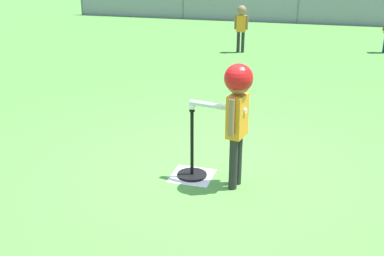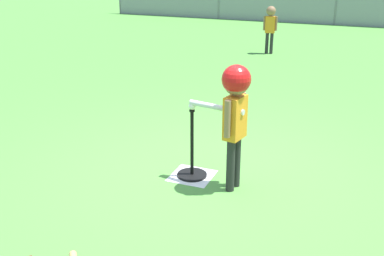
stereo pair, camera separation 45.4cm
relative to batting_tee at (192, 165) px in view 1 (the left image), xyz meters
The scene contains 7 objects.
ground_plane 0.26m from the batting_tee, 28.05° to the left, with size 60.00×60.00×0.00m, color #51933D.
home_plate 0.12m from the batting_tee, 165.96° to the left, with size 0.44×0.44×0.01m, color white.
batting_tee is the anchor object (origin of this frame).
baseball_on_tee 0.66m from the batting_tee, behind, with size 0.07×0.07×0.07m, color white.
batter_child 0.92m from the batting_tee, 10.97° to the right, with size 0.65×0.36×1.28m.
fielder_deep_right 6.69m from the batting_tee, 96.23° to the left, with size 0.32×0.22×1.09m.
outfield_fence 11.94m from the batting_tee, 89.02° to the left, with size 16.06×0.06×1.15m.
Camera 1 is at (1.05, -4.44, 2.26)m, focal length 43.76 mm.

